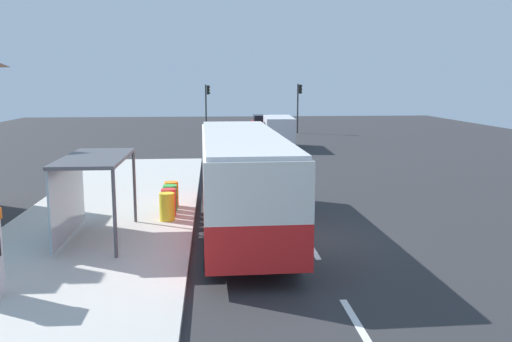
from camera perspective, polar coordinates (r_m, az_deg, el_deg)
The scene contains 20 objects.
ground_plane at distance 30.88m, azimuth 0.37°, elevation 0.24°, with size 56.00×92.00×0.04m, color #2D2D30.
sidewalk_platform at distance 19.36m, azimuth -15.72°, elevation -5.30°, with size 6.20×30.00×0.18m, color beige.
lane_stripe_seg_0 at distance 11.82m, azimuth 10.33°, elevation -15.11°, with size 0.16×2.20×0.01m, color silver.
lane_stripe_seg_1 at distance 16.38m, azimuth 5.82°, elevation -7.97°, with size 0.16×2.20×0.01m, color silver.
lane_stripe_seg_2 at distance 21.15m, azimuth 3.39°, elevation -3.96°, with size 0.16×2.20×0.01m, color silver.
lane_stripe_seg_3 at distance 26.00m, azimuth 1.87°, elevation -1.43°, with size 0.16×2.20×0.01m, color silver.
lane_stripe_seg_4 at distance 30.90m, azimuth 0.83°, elevation 0.30°, with size 0.16×2.20×0.01m, color silver.
lane_stripe_seg_5 at distance 35.83m, azimuth 0.08°, elevation 1.55°, with size 0.16×2.20×0.01m, color silver.
lane_stripe_seg_6 at distance 40.77m, azimuth -0.49°, elevation 2.50°, with size 0.16×2.20×0.01m, color silver.
lane_stripe_seg_7 at distance 45.73m, azimuth -0.94°, elevation 3.25°, with size 0.16×2.20×0.01m, color silver.
bus at distance 17.70m, azimuth -1.53°, elevation -0.50°, with size 2.71×11.05×3.21m.
white_van at distance 40.05m, azimuth 2.38°, elevation 4.29°, with size 2.23×5.28×2.30m.
sedan_near at distance 54.92m, azimuth 0.59°, elevation 5.10°, with size 1.89×4.43×1.52m.
recycling_bin_yellow at distance 18.84m, azimuth -9.25°, elevation -3.70°, with size 0.52×0.52×0.95m, color yellow.
recycling_bin_red at distance 19.52m, azimuth -9.09°, elevation -3.24°, with size 0.52×0.52×0.95m, color red.
recycling_bin_green at distance 20.20m, azimuth -8.93°, elevation -2.80°, with size 0.52×0.52×0.95m, color green.
recycling_bin_orange at distance 20.89m, azimuth -8.79°, elevation -2.40°, with size 0.52×0.52×0.95m, color orange.
traffic_light_near_side at distance 51.88m, azimuth 4.49°, elevation 7.36°, with size 0.49×0.28×4.62m.
traffic_light_far_side at distance 52.04m, azimuth -5.13°, elevation 7.31°, with size 0.49×0.28×4.55m.
bus_shelter at distance 16.95m, azimuth -17.39°, elevation -0.49°, with size 1.80×4.00×2.50m.
Camera 1 is at (-2.63, -16.38, 4.87)m, focal length 38.40 mm.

